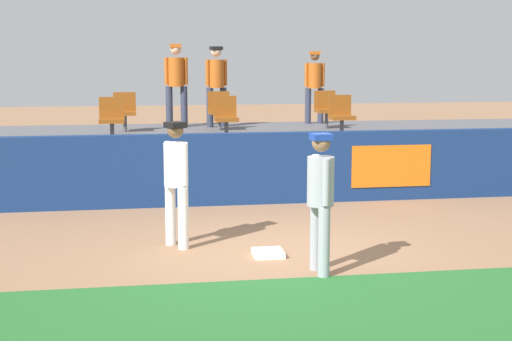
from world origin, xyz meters
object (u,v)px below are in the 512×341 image
(seat_front_right, at_px, (341,114))
(spectator_hooded, at_px, (176,79))
(seat_back_center, at_px, (219,109))
(spectator_casual, at_px, (216,81))
(seat_front_center, at_px, (226,115))
(seat_back_left, at_px, (125,110))
(player_runner_visitor, at_px, (320,193))
(seat_front_left, at_px, (112,117))
(seat_back_right, at_px, (326,107))
(first_base, at_px, (268,253))
(spectator_capped, at_px, (315,82))
(player_fielder_home, at_px, (176,175))

(seat_front_right, relative_size, spectator_hooded, 0.45)
(seat_back_center, distance_m, spectator_casual, 0.93)
(seat_front_center, bearing_deg, seat_back_left, 137.52)
(player_runner_visitor, relative_size, seat_front_right, 2.05)
(player_runner_visitor, height_order, seat_front_left, seat_front_left)
(seat_back_right, height_order, seat_back_left, same)
(first_base, relative_size, spectator_capped, 0.23)
(first_base, xyz_separation_m, seat_back_left, (-1.92, 6.78, 1.44))
(seat_front_right, bearing_deg, player_fielder_home, -129.61)
(seat_front_right, bearing_deg, seat_back_left, 157.23)
(player_fielder_home, height_order, seat_back_left, seat_back_left)
(seat_front_right, bearing_deg, spectator_casual, 131.46)
(seat_front_left, xyz_separation_m, spectator_hooded, (1.38, 2.64, 0.62))
(seat_front_center, xyz_separation_m, spectator_capped, (2.50, 2.99, 0.52))
(spectator_hooded, relative_size, spectator_capped, 1.09)
(seat_front_left, bearing_deg, spectator_capped, 32.54)
(first_base, bearing_deg, seat_back_center, 88.95)
(seat_back_right, xyz_separation_m, seat_back_left, (-4.44, 0.00, 0.00))
(player_runner_visitor, bearing_deg, spectator_capped, 162.12)
(player_runner_visitor, xyz_separation_m, spectator_capped, (2.07, 8.84, 1.01))
(seat_back_center, relative_size, seat_back_left, 1.00)
(seat_front_left, bearing_deg, seat_back_right, 21.10)
(first_base, xyz_separation_m, seat_front_right, (2.37, 4.98, 1.44))
(spectator_capped, bearing_deg, seat_front_left, 36.11)
(seat_back_center, height_order, seat_back_left, same)
(first_base, relative_size, seat_front_left, 0.48)
(seat_back_left, distance_m, seat_front_center, 2.67)
(player_fielder_home, distance_m, spectator_casual, 7.00)
(seat_front_center, distance_m, spectator_capped, 3.94)
(first_base, bearing_deg, seat_front_left, 113.26)
(spectator_casual, bearing_deg, player_fielder_home, 66.43)
(seat_back_left, bearing_deg, seat_back_right, -0.00)
(player_runner_visitor, bearing_deg, seat_back_left, -167.30)
(seat_front_right, xyz_separation_m, spectator_capped, (0.18, 2.99, 0.52))
(seat_back_left, bearing_deg, spectator_capped, 14.94)
(seat_front_center, relative_size, spectator_hooded, 0.45)
(player_fielder_home, height_order, seat_back_center, seat_back_center)
(player_runner_visitor, distance_m, seat_back_left, 8.03)
(seat_front_left, height_order, spectator_casual, spectator_casual)
(player_runner_visitor, bearing_deg, spectator_hooded, -176.41)
(player_fielder_home, bearing_deg, seat_back_left, 156.09)
(seat_back_center, bearing_deg, seat_front_center, -92.36)
(seat_back_left, bearing_deg, spectator_casual, 19.28)
(seat_back_left, relative_size, spectator_hooded, 0.45)
(seat_front_center, distance_m, spectator_casual, 2.59)
(seat_front_left, relative_size, seat_front_center, 1.00)
(seat_back_right, xyz_separation_m, seat_front_right, (-0.15, -1.80, -0.00))
(seat_back_right, relative_size, seat_front_left, 1.00)
(spectator_casual, bearing_deg, seat_back_left, 6.63)
(seat_back_center, relative_size, seat_front_right, 1.00)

